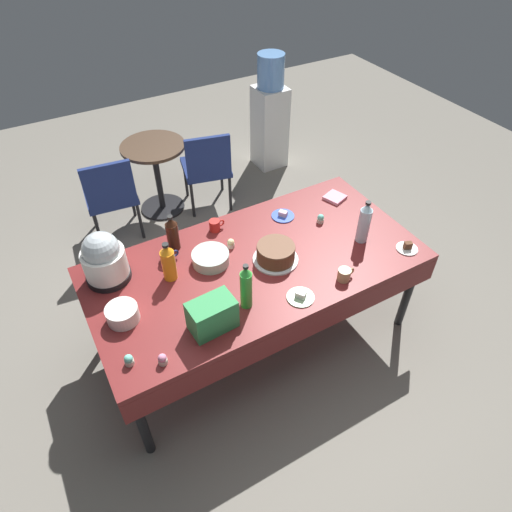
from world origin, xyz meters
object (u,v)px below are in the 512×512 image
Objects in this scene: slow_cooker at (104,259)px; soda_bottle_orange_juice at (168,262)px; glass_salad_bowl at (211,258)px; dessert_plate_white at (407,247)px; maroon_chair_left at (110,193)px; soda_bottle_lime_soda at (246,287)px; potluck_table at (256,268)px; water_cooler at (270,116)px; round_cafe_table at (156,166)px; maroon_chair_right at (207,165)px; cupcake_rose at (163,359)px; coffee_mug_tan at (344,274)px; soda_bottle_cola at (172,234)px; cupcake_vanilla at (129,360)px; frosted_layer_cake at (276,253)px; coffee_mug_navy at (168,256)px; cupcake_berry at (231,243)px; soda_carton at (212,315)px; dessert_plate_cobalt at (283,215)px; cupcake_mint at (321,219)px; coffee_mug_red at (215,225)px; ceramic_snack_bowl at (122,314)px; soda_bottle_water at (364,223)px; dessert_plate_sage at (301,296)px.

slow_cooker reaches higher than soda_bottle_orange_juice.
glass_salad_bowl is 1.33m from dessert_plate_white.
soda_bottle_lime_soda is at bearing -80.49° from maroon_chair_left.
water_cooler is (1.35, 2.08, -0.10)m from potluck_table.
potluck_table is at bearing -14.58° from soda_bottle_orange_juice.
potluck_table is at bearing -88.46° from round_cafe_table.
maroon_chair_right is at bearing 58.31° from soda_bottle_orange_juice.
slow_cooker is at bearing 95.11° from cupcake_rose.
coffee_mug_tan reaches higher than potluck_table.
cupcake_vanilla is at bearing -126.57° from soda_bottle_cola.
frosted_layer_cake is 2.52× the size of coffee_mug_navy.
cupcake_berry is 0.26× the size of soda_carton.
maroon_chair_left reaches higher than dessert_plate_cobalt.
cupcake_mint is (0.69, -0.08, 0.00)m from cupcake_berry.
frosted_layer_cake is 0.53m from cupcake_mint.
slow_cooker is 0.90m from soda_bottle_lime_soda.
maroon_chair_right is at bearing -27.26° from round_cafe_table.
cupcake_berry is at bearing 127.27° from frosted_layer_cake.
coffee_mug_red is at bearing 141.70° from dessert_plate_white.
soda_bottle_cola reaches higher than cupcake_rose.
ceramic_snack_bowl is (-0.02, -0.37, -0.12)m from slow_cooker.
soda_bottle_water is at bearing 132.33° from dessert_plate_white.
cupcake_mint is 0.76m from coffee_mug_red.
coffee_mug_red is at bearing 101.94° from potluck_table.
cupcake_rose is at bearing -168.50° from soda_carton.
soda_bottle_orange_juice is (-0.66, 0.19, 0.07)m from frosted_layer_cake.
soda_bottle_orange_juice is at bearing 165.42° from potluck_table.
maroon_chair_right is at bearing 76.84° from potluck_table.
coffee_mug_navy is at bearing 39.55° from ceramic_snack_bowl.
cupcake_vanilla is 0.08× the size of maroon_chair_left.
soda_bottle_orange_juice reaches higher than dessert_plate_white.
coffee_mug_navy is 1.64m from maroon_chair_right.
soda_bottle_orange_juice is at bearing 138.40° from dessert_plate_sage.
cupcake_berry reaches higher than potluck_table.
soda_bottle_water reaches higher than glass_salad_bowl.
coffee_mug_red reaches higher than round_cafe_table.
slow_cooker is 2.85m from water_cooler.
soda_carton reaches higher than cupcake_rose.
glass_salad_bowl is 0.33m from coffee_mug_red.
soda_bottle_orange_juice is at bearing 163.97° from frosted_layer_cake.
coffee_mug_tan reaches higher than dessert_plate_white.
dessert_plate_sage is at bearing -96.57° from frosted_layer_cake.
glass_salad_bowl is at bearing 34.98° from cupcake_vanilla.
soda_bottle_lime_soda is 0.66m from coffee_mug_navy.
soda_bottle_orange_juice reaches higher than potluck_table.
soda_bottle_cola is (0.13, 0.25, -0.01)m from soda_bottle_orange_juice.
coffee_mug_red is at bearing 157.21° from cupcake_mint.
dessert_plate_cobalt is 0.53× the size of soda_bottle_water.
coffee_mug_navy is 1.14m from coffee_mug_tan.
slow_cooker is 0.41m from coffee_mug_navy.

